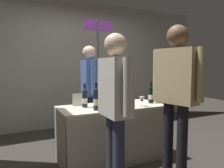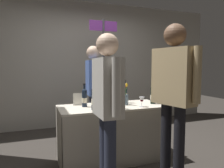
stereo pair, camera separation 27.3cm
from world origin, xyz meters
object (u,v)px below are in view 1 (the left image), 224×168
at_px(wine_glass_near_taster, 142,99).
at_px(booth_signpost, 98,63).
at_px(featured_wine_bottle, 151,94).
at_px(vendor_presenter, 89,85).
at_px(tasting_table, 112,123).
at_px(taster_foreground_right, 176,86).
at_px(wine_glass_mid, 107,101).
at_px(display_bottle_0, 123,93).
at_px(wine_glass_near_vendor, 97,98).
at_px(flower_vase, 124,98).

distance_m(wine_glass_near_taster, booth_signpost, 1.42).
distance_m(featured_wine_bottle, vendor_presenter, 1.05).
distance_m(tasting_table, booth_signpost, 1.41).
xyz_separation_m(wine_glass_near_taster, taster_foreground_right, (0.10, -0.54, 0.22)).
xyz_separation_m(wine_glass_mid, booth_signpost, (0.37, 1.22, 0.50)).
xyz_separation_m(display_bottle_0, wine_glass_near_vendor, (-0.42, -0.01, -0.05)).
distance_m(wine_glass_near_taster, flower_vase, 0.26).
xyz_separation_m(wine_glass_near_taster, vendor_presenter, (-0.40, 0.95, 0.13)).
relative_size(flower_vase, booth_signpost, 0.14).
distance_m(tasting_table, taster_foreground_right, 1.04).
distance_m(display_bottle_0, wine_glass_mid, 0.47).
distance_m(featured_wine_bottle, booth_signpost, 1.31).
distance_m(wine_glass_near_vendor, wine_glass_mid, 0.25).
height_order(tasting_table, featured_wine_bottle, featured_wine_bottle).
height_order(featured_wine_bottle, flower_vase, featured_wine_bottle).
bearing_deg(tasting_table, featured_wine_bottle, -5.19).
height_order(featured_wine_bottle, taster_foreground_right, taster_foreground_right).
height_order(wine_glass_near_taster, vendor_presenter, vendor_presenter).
xyz_separation_m(wine_glass_near_vendor, taster_foreground_right, (0.61, -0.89, 0.22)).
relative_size(wine_glass_near_vendor, wine_glass_near_taster, 0.99).
bearing_deg(vendor_presenter, wine_glass_near_taster, 28.62).
distance_m(display_bottle_0, wine_glass_near_taster, 0.38).
xyz_separation_m(taster_foreground_right, booth_signpost, (-0.20, 1.86, 0.27)).
relative_size(display_bottle_0, wine_glass_mid, 2.60).
distance_m(tasting_table, flower_vase, 0.39).
xyz_separation_m(featured_wine_bottle, taster_foreground_right, (-0.17, -0.70, 0.19)).
distance_m(wine_glass_mid, booth_signpost, 1.37).
height_order(wine_glass_near_taster, booth_signpost, booth_signpost).
height_order(wine_glass_near_vendor, wine_glass_mid, wine_glass_near_vendor).
xyz_separation_m(featured_wine_bottle, vendor_presenter, (-0.67, 0.80, 0.09)).
relative_size(wine_glass_mid, vendor_presenter, 0.08).
relative_size(wine_glass_mid, wine_glass_near_taster, 0.97).
relative_size(taster_foreground_right, booth_signpost, 0.81).
bearing_deg(vendor_presenter, flower_vase, 24.58).
height_order(wine_glass_near_vendor, booth_signpost, booth_signpost).
height_order(display_bottle_0, wine_glass_mid, display_bottle_0).
distance_m(display_bottle_0, booth_signpost, 1.06).
height_order(display_bottle_0, vendor_presenter, vendor_presenter).
bearing_deg(booth_signpost, taster_foreground_right, -83.81).
xyz_separation_m(display_bottle_0, wine_glass_mid, (-0.39, -0.26, -0.06)).
xyz_separation_m(tasting_table, display_bottle_0, (0.26, 0.15, 0.39)).
distance_m(tasting_table, wine_glass_mid, 0.37).
relative_size(featured_wine_bottle, display_bottle_0, 0.95).
relative_size(featured_wine_bottle, flower_vase, 1.04).
xyz_separation_m(featured_wine_bottle, booth_signpost, (-0.37, 1.17, 0.46)).
bearing_deg(taster_foreground_right, wine_glass_near_taster, -3.70).
bearing_deg(wine_glass_near_vendor, booth_signpost, 67.42).
distance_m(display_bottle_0, vendor_presenter, 0.67).
xyz_separation_m(wine_glass_near_vendor, wine_glass_near_taster, (0.51, -0.35, -0.00)).
relative_size(wine_glass_near_vendor, booth_signpost, 0.06).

